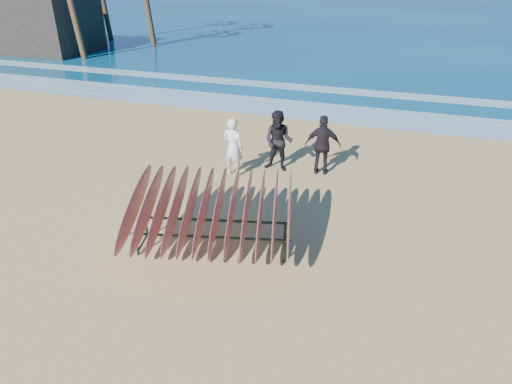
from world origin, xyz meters
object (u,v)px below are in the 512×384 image
at_px(surfboard_rack, 211,210).
at_px(building, 30,22).
at_px(person_white, 233,147).
at_px(person_dark_a, 279,141).
at_px(person_dark_b, 323,145).

relative_size(surfboard_rack, building, 0.46).
xyz_separation_m(surfboard_rack, person_white, (-0.95, 3.57, -0.11)).
height_order(person_dark_a, building, building).
xyz_separation_m(surfboard_rack, building, (-20.57, 17.51, 0.87)).
bearing_deg(surfboard_rack, person_white, 90.55).
height_order(surfboard_rack, person_white, person_white).
distance_m(surfboard_rack, building, 27.02).
bearing_deg(person_white, building, -26.31).
bearing_deg(building, person_dark_b, -30.77).
bearing_deg(person_dark_a, person_dark_b, 9.80).
distance_m(surfboard_rack, person_dark_b, 4.66).
bearing_deg(person_white, person_dark_a, -136.98).
distance_m(person_dark_a, person_dark_b, 1.22).
height_order(person_white, person_dark_a, person_dark_a).
bearing_deg(person_dark_a, person_white, -144.24).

